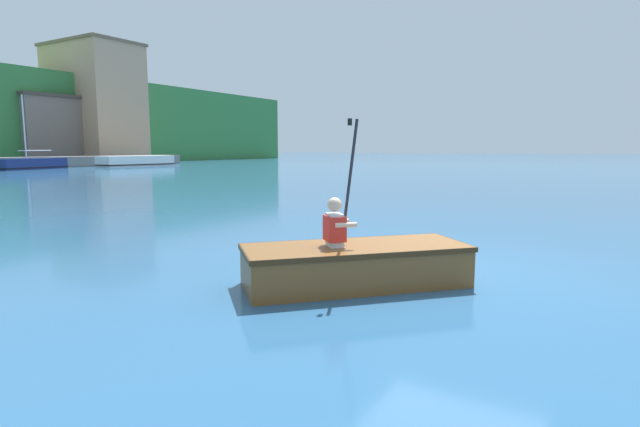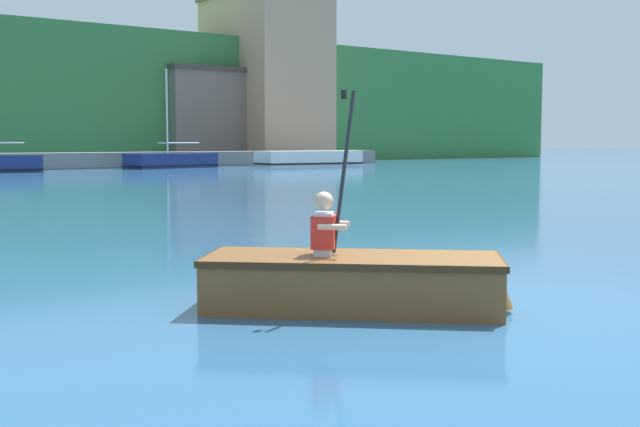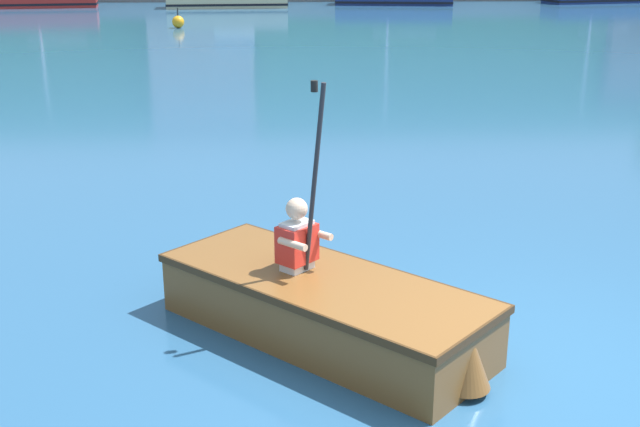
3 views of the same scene
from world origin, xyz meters
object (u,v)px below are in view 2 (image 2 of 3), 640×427
object	(u,v)px
person_paddler	(325,225)
rowboat_foreground	(357,279)
moored_boat_dock_west_inner	(309,159)
moored_boat_dock_east_inner	(172,161)

from	to	relation	value
person_paddler	rowboat_foreground	bearing A→B (deg)	-43.18
moored_boat_dock_west_inner	person_paddler	xyz separation A→B (m)	(-25.29, -35.26, 0.33)
person_paddler	moored_boat_dock_west_inner	bearing A→B (deg)	54.34
rowboat_foreground	person_paddler	xyz separation A→B (m)	(-0.21, 0.20, 0.49)
moored_boat_dock_west_inner	rowboat_foreground	size ratio (longest dim) A/B	2.58
moored_boat_dock_east_inner	moored_boat_dock_west_inner	bearing A→B (deg)	-7.50
rowboat_foreground	person_paddler	distance (m)	0.57
person_paddler	moored_boat_dock_east_inner	bearing A→B (deg)	65.83
moored_boat_dock_west_inner	rowboat_foreground	world-z (taller)	moored_boat_dock_west_inner
moored_boat_dock_west_inner	rowboat_foreground	xyz separation A→B (m)	(-25.08, -35.46, -0.16)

